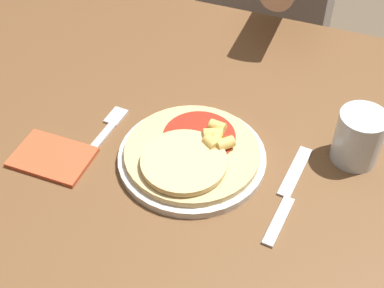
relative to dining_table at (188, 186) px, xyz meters
The scene contains 7 objects.
dining_table is the anchor object (origin of this frame).
plate 0.11m from the dining_table, 53.28° to the right, with size 0.25×0.25×0.01m.
pizza 0.13m from the dining_table, 55.02° to the right, with size 0.23×0.23×0.04m.
fork 0.19m from the dining_table, behind, with size 0.03×0.18×0.00m.
knife 0.22m from the dining_table, 11.89° to the right, with size 0.03×0.22×0.00m.
drinking_glass 0.32m from the dining_table, 17.44° to the left, with size 0.08×0.08×0.09m.
napkin 0.25m from the dining_table, 153.28° to the right, with size 0.13×0.09×0.01m.
Camera 1 is at (0.24, -0.61, 1.42)m, focal length 50.00 mm.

